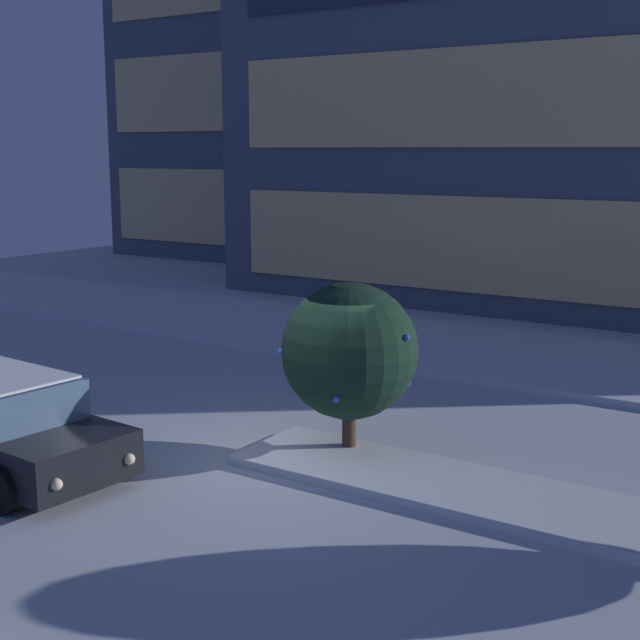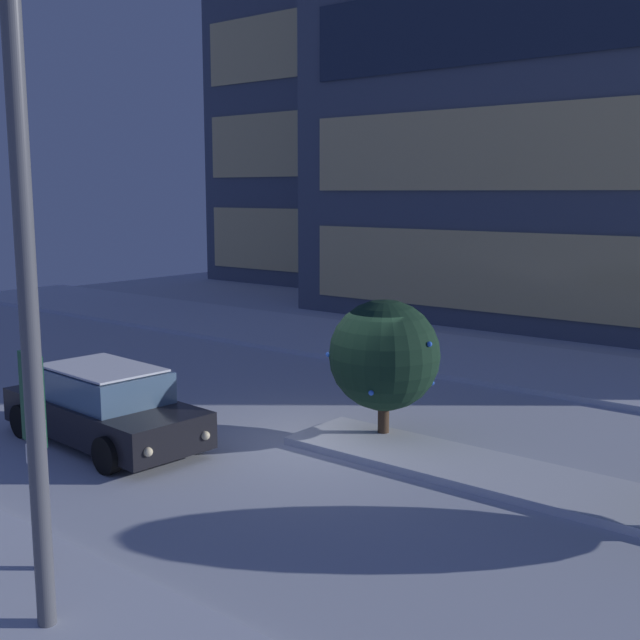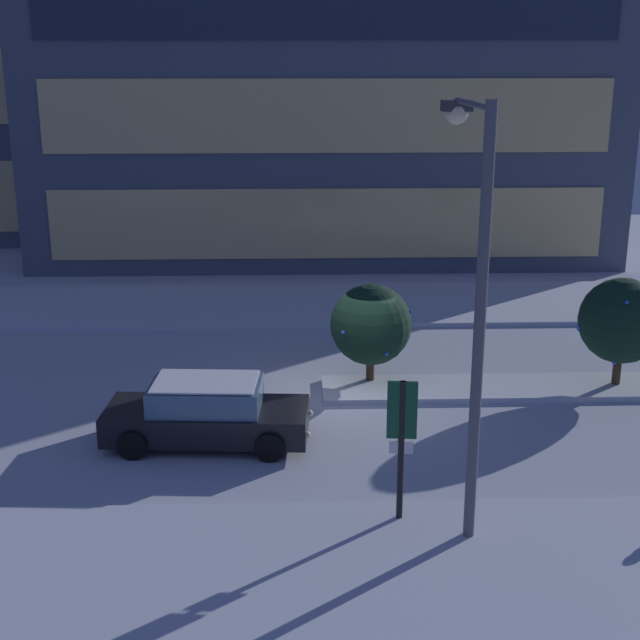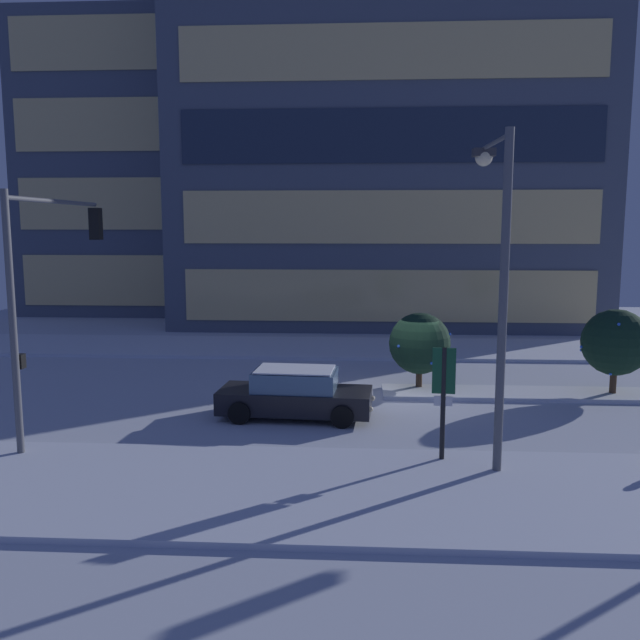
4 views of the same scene
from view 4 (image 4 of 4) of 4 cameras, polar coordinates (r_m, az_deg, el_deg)
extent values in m
plane|color=silver|center=(22.80, 7.04, -6.49)|extent=(52.00, 52.00, 0.00)
cube|color=silver|center=(14.77, 9.15, -14.48)|extent=(52.00, 5.20, 0.14)
cube|color=silver|center=(31.03, 6.06, -2.44)|extent=(52.00, 5.20, 0.14)
cube|color=silver|center=(23.60, 16.43, -6.09)|extent=(9.00, 1.80, 0.14)
cube|color=#4C5466|center=(42.91, 5.66, 19.74)|extent=(24.00, 13.88, 28.83)
cube|color=#E5C67F|center=(35.23, 5.82, 2.08)|extent=(21.60, 0.10, 2.75)
cube|color=#E5C67F|center=(35.04, 5.92, 8.79)|extent=(21.60, 0.10, 2.75)
cube|color=#232D42|center=(35.34, 6.02, 15.48)|extent=(21.60, 0.10, 2.75)
cube|color=#E5C67F|center=(36.11, 6.12, 21.98)|extent=(21.60, 0.10, 2.75)
cube|color=#4C5466|center=(48.40, -14.66, 12.22)|extent=(13.97, 11.07, 18.86)
cube|color=#E5C67F|center=(43.11, -16.61, 3.27)|extent=(12.57, 0.10, 3.14)
cube|color=#E5C67F|center=(43.00, -16.86, 9.54)|extent=(12.57, 0.10, 3.14)
cube|color=#E5C67F|center=(43.41, -17.12, 15.77)|extent=(12.57, 0.10, 3.14)
cube|color=#E5C67F|center=(44.31, -17.40, 21.81)|extent=(12.57, 0.10, 3.14)
cube|color=black|center=(20.07, -2.14, -6.89)|extent=(4.65, 2.08, 0.66)
cube|color=slate|center=(19.92, -2.15, -5.19)|extent=(2.55, 1.76, 0.60)
cube|color=white|center=(19.84, -2.15, -4.25)|extent=(2.36, 1.65, 0.04)
sphere|color=#F9E5B2|center=(20.43, 4.53, -6.73)|extent=(0.16, 0.16, 0.16)
sphere|color=#F9E5B2|center=(19.26, 4.36, -7.65)|extent=(0.16, 0.16, 0.16)
cylinder|color=black|center=(20.79, 2.37, -6.92)|extent=(0.67, 0.26, 0.66)
cylinder|color=black|center=(19.08, 1.91, -8.30)|extent=(0.67, 0.26, 0.66)
cylinder|color=black|center=(21.25, -5.75, -6.63)|extent=(0.67, 0.26, 0.66)
cylinder|color=black|center=(19.58, -6.93, -7.93)|extent=(0.67, 0.26, 0.66)
cylinder|color=#565960|center=(17.66, -24.88, -0.55)|extent=(0.18, 0.18, 6.58)
cylinder|color=#565960|center=(19.91, -21.72, 9.44)|extent=(0.12, 5.38, 0.12)
cube|color=black|center=(22.37, -18.71, 7.83)|extent=(0.32, 0.36, 1.00)
sphere|color=black|center=(22.55, -18.57, 8.65)|extent=(0.20, 0.20, 0.20)
sphere|color=black|center=(22.54, -18.53, 7.84)|extent=(0.20, 0.20, 0.20)
sphere|color=green|center=(22.54, -18.49, 7.02)|extent=(0.20, 0.20, 0.20)
cube|color=black|center=(17.99, -24.38, -3.25)|extent=(0.20, 0.24, 0.36)
cylinder|color=#565960|center=(15.31, 15.44, 1.02)|extent=(0.20, 0.20, 7.81)
cylinder|color=#565960|center=(16.58, 14.87, 14.57)|extent=(0.17, 2.60, 0.10)
cube|color=#333338|center=(17.84, 13.91, 13.80)|extent=(0.56, 0.36, 0.20)
sphere|color=#F9E5B2|center=(17.82, 13.89, 13.39)|extent=(0.44, 0.44, 0.44)
cylinder|color=black|center=(16.24, 10.52, -7.34)|extent=(0.12, 0.12, 2.86)
cube|color=#144C2D|center=(16.03, 10.60, -4.31)|extent=(0.55, 0.12, 1.10)
cube|color=white|center=(16.20, 10.53, -6.84)|extent=(0.44, 0.09, 0.24)
cylinder|color=#473323|center=(23.55, 8.50, -5.09)|extent=(0.22, 0.22, 0.77)
sphere|color=black|center=(23.29, 8.56, -2.00)|extent=(2.14, 2.14, 2.14)
sphere|color=blue|center=(22.49, 6.76, -2.24)|extent=(0.10, 0.10, 0.10)
sphere|color=blue|center=(24.07, 8.96, -0.25)|extent=(0.10, 0.10, 0.10)
sphere|color=blue|center=(24.04, 10.11, -3.05)|extent=(0.10, 0.10, 0.10)
sphere|color=blue|center=(22.55, 9.57, -3.68)|extent=(0.10, 0.10, 0.10)
sphere|color=blue|center=(23.30, 11.10, -1.20)|extent=(0.10, 0.10, 0.10)
cylinder|color=#473323|center=(24.48, 23.87, -5.00)|extent=(0.22, 0.22, 0.93)
sphere|color=black|center=(24.22, 24.05, -1.76)|extent=(2.22, 2.22, 2.22)
sphere|color=blue|center=(24.40, 21.53, -2.42)|extent=(0.10, 0.10, 0.10)
sphere|color=blue|center=(23.27, 24.29, -0.33)|extent=(0.10, 0.10, 0.10)
sphere|color=blue|center=(23.86, 23.69, -4.27)|extent=(0.10, 0.10, 0.10)
sphere|color=blue|center=(25.13, 24.63, -3.16)|extent=(0.10, 0.10, 0.10)
sphere|color=blue|center=(23.88, 21.54, -2.17)|extent=(0.10, 0.10, 0.10)
camera|label=1|loc=(14.65, 42.59, 2.15)|focal=50.38mm
camera|label=2|loc=(14.91, 48.01, 1.73)|focal=44.38mm
camera|label=3|loc=(2.90, 15.01, 83.94)|focal=49.90mm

